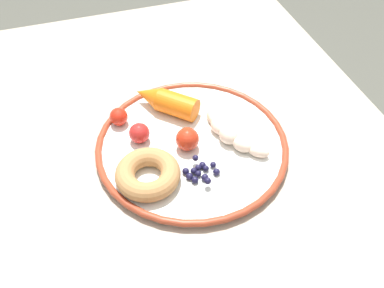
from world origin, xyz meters
The scene contains 9 objects.
dining_table centered at (0.00, 0.00, 0.66)m, with size 0.94×0.84×0.77m.
plate centered at (0.04, 0.05, 0.78)m, with size 0.34×0.34×0.02m.
banana centered at (0.05, 0.11, 0.79)m, with size 0.14×0.08×0.03m.
carrot_orange centered at (-0.06, 0.03, 0.80)m, with size 0.12×0.12×0.04m.
donut centered at (0.09, -0.05, 0.80)m, with size 0.10×0.10×0.03m, color #B47F4B.
blueberry_pile centered at (0.11, 0.04, 0.79)m, with size 0.06×0.06×0.02m.
tomato_near centered at (0.00, -0.04, 0.80)m, with size 0.04×0.04×0.04m, color red.
tomato_mid centered at (-0.05, -0.06, 0.80)m, with size 0.03×0.03×0.03m, color red.
tomato_far centered at (0.04, 0.04, 0.80)m, with size 0.04×0.04×0.04m, color red.
Camera 1 is at (0.51, -0.11, 1.31)m, focal length 39.35 mm.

